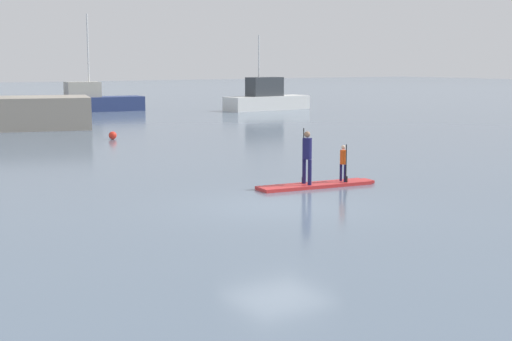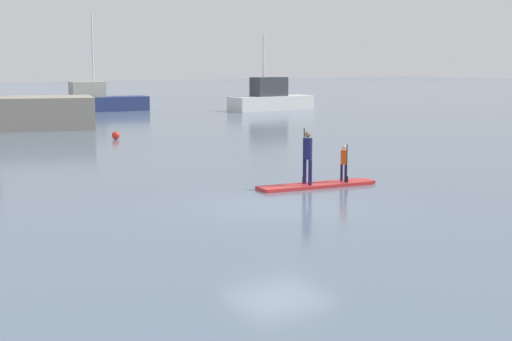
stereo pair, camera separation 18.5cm
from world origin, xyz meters
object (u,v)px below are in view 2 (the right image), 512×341
at_px(paddler_child_solo, 344,161).
at_px(paddleboard_near, 317,185).
at_px(fishing_boat_green_midground, 271,99).
at_px(mooring_buoy_near, 116,135).
at_px(paddler_adult, 307,154).
at_px(trawler_grey_distant, 94,101).

bearing_deg(paddler_child_solo, paddleboard_near, 172.40).
distance_m(paddler_child_solo, fishing_boat_green_midground, 35.22).
relative_size(fishing_boat_green_midground, mooring_buoy_near, 18.63).
distance_m(paddleboard_near, paddler_child_solo, 1.13).
distance_m(paddleboard_near, fishing_boat_green_midground, 35.59).
xyz_separation_m(paddleboard_near, mooring_buoy_near, (0.25, 16.21, 0.14)).
xyz_separation_m(paddleboard_near, paddler_adult, (-0.34, 0.05, 0.95)).
relative_size(paddler_adult, trawler_grey_distant, 0.21).
bearing_deg(paddleboard_near, trawler_grey_distant, 79.53).
height_order(fishing_boat_green_midground, trawler_grey_distant, trawler_grey_distant).
xyz_separation_m(paddler_adult, paddler_child_solo, (1.25, -0.17, -0.28)).
bearing_deg(paddler_adult, paddler_child_solo, -7.70).
relative_size(paddler_child_solo, mooring_buoy_near, 2.98).
bearing_deg(fishing_boat_green_midground, mooring_buoy_near, -142.36).
relative_size(paddler_child_solo, trawler_grey_distant, 0.14).
height_order(paddler_child_solo, mooring_buoy_near, paddler_child_solo).
bearing_deg(trawler_grey_distant, paddler_adult, -101.00).
height_order(paddleboard_near, mooring_buoy_near, mooring_buoy_near).
xyz_separation_m(fishing_boat_green_midground, mooring_buoy_near, (-18.32, -14.13, -0.67)).
relative_size(trawler_grey_distant, mooring_buoy_near, 20.70).
distance_m(paddler_adult, paddler_child_solo, 1.29).
height_order(fishing_boat_green_midground, mooring_buoy_near, fishing_boat_green_midground).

